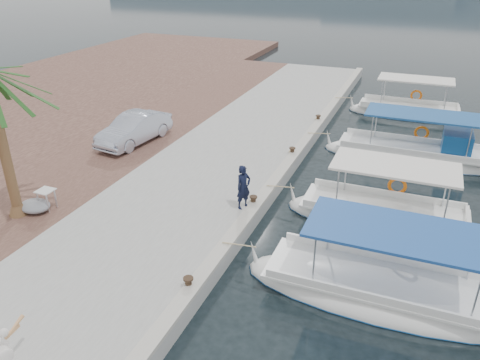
% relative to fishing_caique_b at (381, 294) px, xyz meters
% --- Properties ---
extents(ground, '(400.00, 400.00, 0.00)m').
position_rel_fishing_caique_b_xyz_m(ground, '(-4.47, 1.36, -0.12)').
color(ground, black).
rests_on(ground, ground).
extents(concrete_quay, '(6.00, 40.00, 0.50)m').
position_rel_fishing_caique_b_xyz_m(concrete_quay, '(-7.47, 6.36, 0.13)').
color(concrete_quay, '#999994').
rests_on(concrete_quay, ground).
extents(quay_curb, '(0.44, 40.00, 0.12)m').
position_rel_fishing_caique_b_xyz_m(quay_curb, '(-4.69, 6.36, 0.44)').
color(quay_curb, '#B0AB9C').
rests_on(quay_curb, concrete_quay).
extents(cobblestone_strip, '(4.00, 40.00, 0.50)m').
position_rel_fishing_caique_b_xyz_m(cobblestone_strip, '(-12.47, 6.36, 0.13)').
color(cobblestone_strip, '#52332B').
rests_on(cobblestone_strip, ground).
extents(fishing_caique_b, '(7.77, 2.46, 2.83)m').
position_rel_fishing_caique_b_xyz_m(fishing_caique_b, '(0.00, 0.00, 0.00)').
color(fishing_caique_b, white).
rests_on(fishing_caique_b, ground).
extents(fishing_caique_c, '(6.90, 2.25, 2.83)m').
position_rel_fishing_caique_b_xyz_m(fishing_caique_c, '(-0.43, 4.20, 0.00)').
color(fishing_caique_c, white).
rests_on(fishing_caique_c, ground).
extents(fishing_caique_d, '(8.03, 2.27, 2.83)m').
position_rel_fishing_caique_b_xyz_m(fishing_caique_d, '(0.24, 10.46, 0.06)').
color(fishing_caique_d, white).
rests_on(fishing_caique_d, ground).
extents(fishing_caique_e, '(6.85, 2.14, 2.83)m').
position_rel_fishing_caique_b_xyz_m(fishing_caique_e, '(-0.46, 17.21, 0.00)').
color(fishing_caique_e, white).
rests_on(fishing_caique_e, ground).
extents(mooring_bollards, '(0.28, 20.28, 0.33)m').
position_rel_fishing_caique_b_xyz_m(mooring_bollards, '(-4.82, 2.86, 0.57)').
color(mooring_bollards, black).
rests_on(mooring_bollards, concrete_quay).
extents(fisherman, '(0.63, 0.70, 1.60)m').
position_rel_fishing_caique_b_xyz_m(fisherman, '(-5.07, 2.53, 1.17)').
color(fisherman, black).
rests_on(fisherman, concrete_quay).
extents(parked_car, '(1.92, 4.27, 1.36)m').
position_rel_fishing_caique_b_xyz_m(parked_car, '(-12.17, 6.54, 1.06)').
color(parked_car, '#B3BACD').
rests_on(parked_car, cobblestone_strip).
extents(tarp_bundle, '(1.10, 0.90, 0.40)m').
position_rel_fishing_caique_b_xyz_m(tarp_bundle, '(-11.71, -0.41, 0.58)').
color(tarp_bundle, gray).
rests_on(tarp_bundle, cobblestone_strip).
extents(folding_table, '(0.55, 0.55, 0.73)m').
position_rel_fishing_caique_b_xyz_m(folding_table, '(-11.41, -0.11, 0.90)').
color(folding_table, silver).
rests_on(folding_table, cobblestone_strip).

